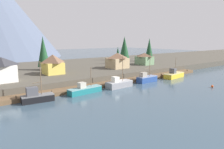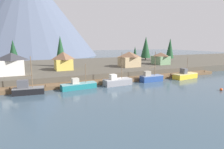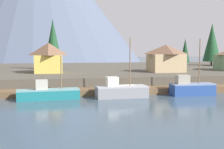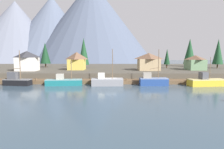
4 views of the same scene
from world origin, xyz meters
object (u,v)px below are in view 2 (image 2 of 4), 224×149
object	(u,v)px
house_green	(161,58)
conifer_mid_left	(60,49)
fishing_boat_blue	(151,78)
channel_buoy	(221,89)
conifer_mid_right	(170,48)
conifer_back_left	(13,52)
fishing_boat_grey	(117,81)
conifer_near_left	(146,47)
fishing_boat_yellow	(185,75)
house_tan	(129,59)
conifer_near_right	(135,53)
fishing_boat_black	(27,89)
fishing_boat_teal	(79,85)
house_white	(12,64)

from	to	relation	value
house_green	conifer_mid_left	xyz separation A→B (m)	(-40.67, 11.09, 4.05)
fishing_boat_blue	channel_buoy	xyz separation A→B (m)	(9.11, -16.71, -0.80)
conifer_mid_right	conifer_back_left	xyz separation A→B (m)	(-69.97, 5.55, -0.52)
fishing_boat_grey	conifer_mid_left	xyz separation A→B (m)	(-10.39, 30.05, 8.09)
fishing_boat_grey	conifer_near_left	xyz separation A→B (m)	(36.16, 39.01, 8.27)
fishing_boat_yellow	channel_buoy	distance (m)	16.51
house_tan	conifer_mid_left	size ratio (longest dim) A/B	0.60
conifer_near_right	conifer_back_left	world-z (taller)	conifer_back_left
conifer_back_left	fishing_boat_black	bearing A→B (deg)	-82.92
fishing_boat_blue	fishing_boat_teal	bearing A→B (deg)	179.72
fishing_boat_teal	fishing_boat_blue	world-z (taller)	fishing_boat_blue
fishing_boat_grey	house_white	world-z (taller)	fishing_boat_grey
conifer_near_left	house_green	bearing A→B (deg)	-106.33
fishing_boat_blue	house_tan	bearing A→B (deg)	82.77
conifer_near_right	conifer_mid_right	bearing A→B (deg)	-2.86
fishing_boat_grey	fishing_boat_yellow	world-z (taller)	fishing_boat_grey
house_tan	conifer_near_left	world-z (taller)	conifer_near_left
fishing_boat_black	conifer_near_left	xyz separation A→B (m)	(59.27, 38.83, 8.13)
fishing_boat_blue	conifer_back_left	size ratio (longest dim) A/B	0.88
fishing_boat_black	fishing_boat_grey	distance (m)	23.11
fishing_boat_teal	conifer_mid_right	distance (m)	60.95
house_white	fishing_boat_teal	bearing A→B (deg)	-43.05
conifer_near_left	conifer_back_left	size ratio (longest dim) A/B	1.20
fishing_boat_blue	house_green	xyz separation A→B (m)	(18.50, 18.63, 3.96)
fishing_boat_teal	conifer_near_left	bearing A→B (deg)	34.51
conifer_near_right	conifer_near_left	bearing A→B (deg)	38.63
house_green	conifer_back_left	distance (m)	59.30
fishing_boat_yellow	conifer_near_left	xyz separation A→B (m)	(11.10, 39.42, 8.29)
fishing_boat_yellow	house_tan	world-z (taller)	house_tan
fishing_boat_grey	house_tan	bearing A→B (deg)	49.47
fishing_boat_black	conifer_mid_left	size ratio (longest dim) A/B	0.73
house_tan	conifer_near_right	size ratio (longest dim) A/B	0.96
house_green	conifer_mid_right	bearing A→B (deg)	34.64
fishing_boat_teal	conifer_mid_right	world-z (taller)	conifer_mid_right
house_green	conifer_near_right	world-z (taller)	conifer_near_right
conifer_near_right	house_tan	bearing A→B (deg)	-130.27
fishing_boat_grey	conifer_near_right	xyz separation A→B (m)	(23.09, 28.56, 5.92)
fishing_boat_teal	conifer_near_left	world-z (taller)	conifer_near_left
fishing_boat_teal	house_white	xyz separation A→B (m)	(-15.76, 14.73, 4.89)
house_tan	conifer_near_left	bearing A→B (deg)	43.77
house_white	fishing_boat_grey	bearing A→B (deg)	-29.02
fishing_boat_black	conifer_near_right	xyz separation A→B (m)	(46.19, 28.38, 5.78)
conifer_mid_right	fishing_boat_black	bearing A→B (deg)	-157.41
fishing_boat_yellow	channel_buoy	bearing A→B (deg)	-111.79
conifer_back_left	channel_buoy	bearing A→B (deg)	-45.83
house_tan	conifer_mid_left	world-z (taller)	conifer_mid_left
house_green	conifer_back_left	world-z (taller)	conifer_back_left
conifer_near_left	conifer_back_left	bearing A→B (deg)	-174.70
house_green	conifer_mid_left	world-z (taller)	conifer_mid_left
fishing_boat_teal	conifer_mid_right	size ratio (longest dim) A/B	0.81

